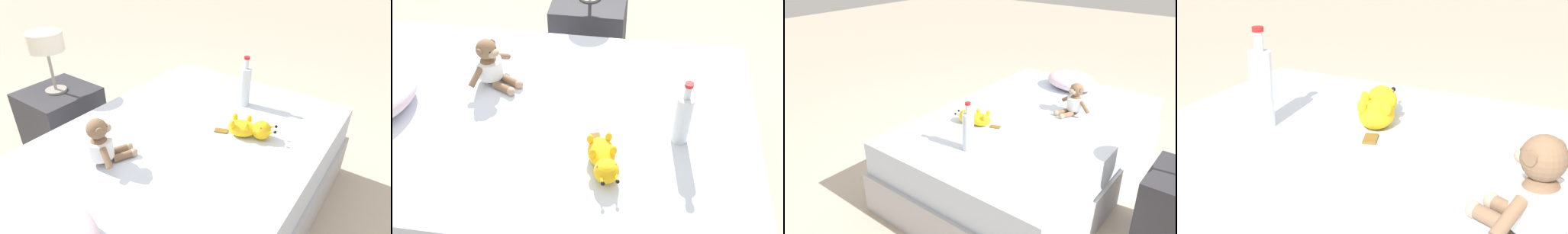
# 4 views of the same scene
# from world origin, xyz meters

# --- Properties ---
(plush_monkey) EXTENTS (0.27, 0.25, 0.24)m
(plush_monkey) POSITION_xyz_m (0.20, 0.26, 0.61)
(plush_monkey) COLOR brown
(plush_monkey) RESTS_ON bed
(plush_yellow_creature) EXTENTS (0.33, 0.17, 0.10)m
(plush_yellow_creature) POSITION_xyz_m (-0.26, -0.33, 0.56)
(plush_yellow_creature) COLOR yellow
(plush_yellow_creature) RESTS_ON bed
(glass_bottle) EXTENTS (0.07, 0.07, 0.31)m
(glass_bottle) POSITION_xyz_m (-0.07, -0.63, 0.64)
(glass_bottle) COLOR silver
(glass_bottle) RESTS_ON bed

